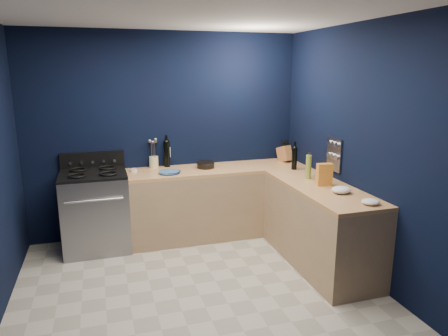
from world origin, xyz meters
name	(u,v)px	position (x,y,z in m)	size (l,w,h in m)	color
floor	(200,296)	(0.00, 0.00, -0.01)	(3.50, 3.50, 0.02)	#AAA594
ceiling	(196,9)	(0.00, 0.00, 2.61)	(3.50, 3.50, 0.02)	silver
wall_back	(166,135)	(0.00, 1.76, 1.30)	(3.50, 0.02, 2.60)	black
wall_right	(366,153)	(1.76, 0.00, 1.30)	(0.02, 3.50, 2.60)	black
wall_front	(280,241)	(0.00, -1.76, 1.30)	(3.50, 0.02, 2.60)	black
cab_back	(218,203)	(0.60, 1.44, 0.43)	(2.30, 0.63, 0.86)	#A2805B
top_back	(218,169)	(0.60, 1.44, 0.88)	(2.30, 0.63, 0.04)	#99673E
cab_right	(319,227)	(1.44, 0.29, 0.43)	(0.63, 1.67, 0.86)	#A2805B
top_right	(321,188)	(1.44, 0.29, 0.88)	(0.63, 1.67, 0.04)	#99673E
gas_range	(96,212)	(-0.93, 1.42, 0.46)	(0.76, 0.66, 0.92)	gray
oven_door	(96,222)	(-0.93, 1.10, 0.45)	(0.59, 0.02, 0.42)	black
cooktop	(93,174)	(-0.93, 1.42, 0.94)	(0.76, 0.66, 0.03)	black
backguard	(93,160)	(-0.93, 1.72, 1.04)	(0.76, 0.06, 0.20)	black
spice_panel	(334,154)	(1.74, 0.55, 1.18)	(0.02, 0.28, 0.38)	gray
wall_outlet	(167,152)	(0.00, 1.74, 1.08)	(0.09, 0.02, 0.13)	white
plate_stack	(169,172)	(-0.05, 1.32, 0.92)	(0.25, 0.25, 0.03)	teal
ramekin	(134,170)	(-0.45, 1.55, 0.92)	(0.08, 0.08, 0.03)	white
utensil_crock	(154,162)	(-0.18, 1.69, 0.97)	(0.12, 0.12, 0.15)	beige
wine_bottle_back	(167,154)	(-0.01, 1.69, 1.07)	(0.08, 0.08, 0.33)	black
lemon_basket	(206,165)	(0.45, 1.47, 0.94)	(0.22, 0.22, 0.08)	black
knife_block	(284,154)	(1.58, 1.54, 1.00)	(0.11, 0.19, 0.21)	#996030
wine_bottle_right	(294,159)	(1.50, 1.07, 1.04)	(0.07, 0.07, 0.28)	black
oil_bottle	(308,167)	(1.45, 0.61, 1.04)	(0.06, 0.06, 0.28)	olive
spice_jar_near	(307,173)	(1.48, 0.70, 0.94)	(0.04, 0.04, 0.09)	olive
spice_jar_far	(317,178)	(1.48, 0.48, 0.94)	(0.04, 0.04, 0.08)	olive
crouton_bag	(324,174)	(1.48, 0.31, 1.02)	(0.17, 0.08, 0.24)	red
towel_front	(341,190)	(1.49, 0.00, 0.94)	(0.20, 0.17, 0.07)	white
towel_end	(371,202)	(1.56, -0.40, 0.93)	(0.17, 0.15, 0.05)	white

